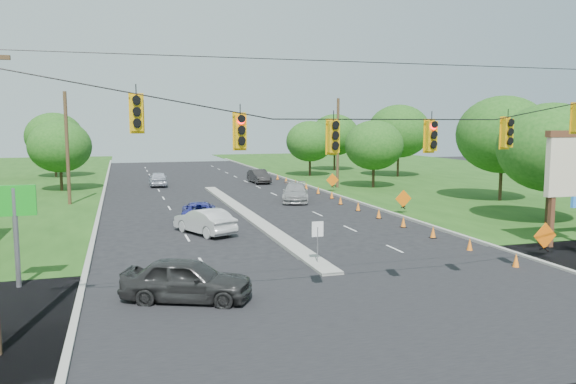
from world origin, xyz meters
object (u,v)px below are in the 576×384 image
object	(u,v)px
pylon_sign	(573,171)
white_sedan	(204,221)
black_sedan	(187,280)
blue_pickup	(199,212)

from	to	relation	value
pylon_sign	white_sedan	size ratio (longest dim) A/B	1.34
black_sedan	white_sedan	distance (m)	12.74
black_sedan	blue_pickup	distance (m)	16.93
black_sedan	blue_pickup	xyz separation A→B (m)	(2.69, 16.72, -0.13)
white_sedan	black_sedan	bearing A→B (deg)	54.15
pylon_sign	blue_pickup	bearing A→B (deg)	144.10
pylon_sign	white_sedan	world-z (taller)	pylon_sign
black_sedan	blue_pickup	size ratio (longest dim) A/B	0.97
black_sedan	white_sedan	size ratio (longest dim) A/B	1.04
black_sedan	blue_pickup	world-z (taller)	black_sedan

